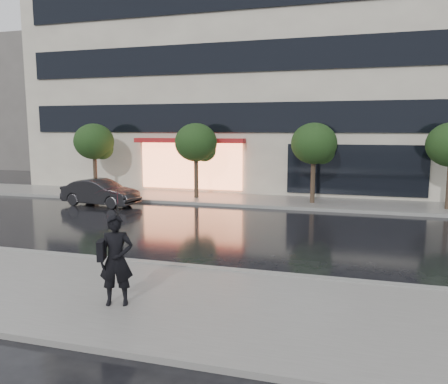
% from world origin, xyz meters
% --- Properties ---
extents(ground, '(120.00, 120.00, 0.00)m').
position_xyz_m(ground, '(0.00, 0.00, 0.00)').
color(ground, black).
rests_on(ground, ground).
extents(sidewalk_near, '(60.00, 4.50, 0.12)m').
position_xyz_m(sidewalk_near, '(0.00, -3.25, 0.06)').
color(sidewalk_near, slate).
rests_on(sidewalk_near, ground).
extents(sidewalk_far, '(60.00, 3.50, 0.12)m').
position_xyz_m(sidewalk_far, '(0.00, 10.25, 0.06)').
color(sidewalk_far, slate).
rests_on(sidewalk_far, ground).
extents(curb_near, '(60.00, 0.25, 0.14)m').
position_xyz_m(curb_near, '(0.00, -1.00, 0.07)').
color(curb_near, gray).
rests_on(curb_near, ground).
extents(curb_far, '(60.00, 0.25, 0.14)m').
position_xyz_m(curb_far, '(0.00, 8.50, 0.07)').
color(curb_far, gray).
rests_on(curb_far, ground).
extents(office_building, '(30.00, 12.76, 18.00)m').
position_xyz_m(office_building, '(-0.00, 17.97, 9.00)').
color(office_building, beige).
rests_on(office_building, ground).
extents(bg_building_left, '(14.00, 10.00, 12.00)m').
position_xyz_m(bg_building_left, '(-28.00, 26.00, 6.00)').
color(bg_building_left, '#59544F').
rests_on(bg_building_left, ground).
extents(tree_far_west, '(2.20, 2.20, 3.99)m').
position_xyz_m(tree_far_west, '(-8.94, 10.03, 2.92)').
color(tree_far_west, '#33261C').
rests_on(tree_far_west, ground).
extents(tree_mid_west, '(2.20, 2.20, 3.99)m').
position_xyz_m(tree_mid_west, '(-2.94, 10.03, 2.92)').
color(tree_mid_west, '#33261C').
rests_on(tree_mid_west, ground).
extents(tree_mid_east, '(2.20, 2.20, 3.99)m').
position_xyz_m(tree_mid_east, '(3.06, 10.03, 2.92)').
color(tree_mid_east, '#33261C').
rests_on(tree_mid_east, ground).
extents(parked_car, '(4.02, 1.82, 1.28)m').
position_xyz_m(parked_car, '(-6.88, 7.05, 0.64)').
color(parked_car, black).
rests_on(parked_car, ground).
extents(pedestrian_with_umbrella, '(1.07, 1.09, 2.46)m').
position_xyz_m(pedestrian_with_umbrella, '(0.22, -3.78, 1.61)').
color(pedestrian_with_umbrella, black).
rests_on(pedestrian_with_umbrella, sidewalk_near).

